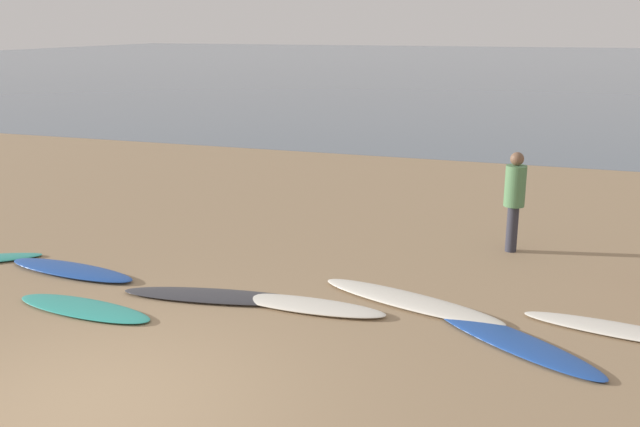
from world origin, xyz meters
The scene contains 10 objects.
ground_plane centered at (0.00, 10.00, -0.10)m, with size 120.00×120.00×0.20m, color #997C5B.
ocean_water centered at (0.00, 63.86, 0.00)m, with size 140.00×100.00×0.01m, color slate.
surfboard_1 centered at (-2.55, 3.20, 0.05)m, with size 2.22×0.53×0.09m, color #1E479E.
surfboard_2 centered at (-1.49, 2.08, 0.03)m, with size 2.04×0.56×0.06m, color teal.
surfboard_3 centered at (-0.08, 2.98, 0.04)m, with size 2.58×0.51×0.08m, color #333338.
surfboard_4 centered at (1.19, 3.07, 0.04)m, with size 2.05×0.50×0.09m, color silver.
surfboard_5 centered at (2.39, 3.64, 0.04)m, with size 2.63×0.55×0.08m, color silver.
surfboard_6 centered at (3.75, 2.87, 0.03)m, with size 2.40×0.56×0.06m, color #1E479E.
surfboard_7 centered at (4.99, 3.56, 0.04)m, with size 2.34×0.47×0.07m, color silver.
person_1 centered at (3.46, 6.35, 0.95)m, with size 0.33×0.33×1.61m.
Camera 1 is at (4.08, -4.87, 3.53)m, focal length 39.70 mm.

